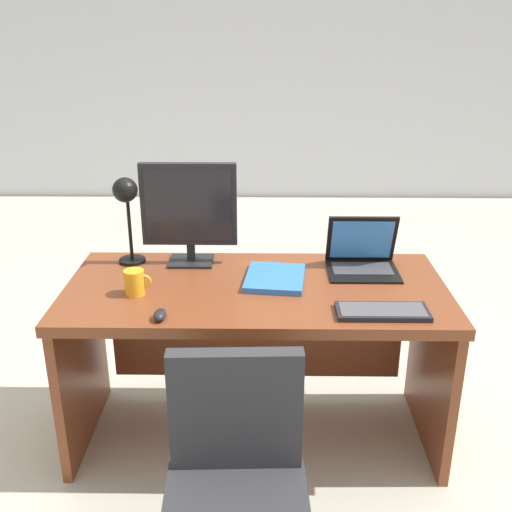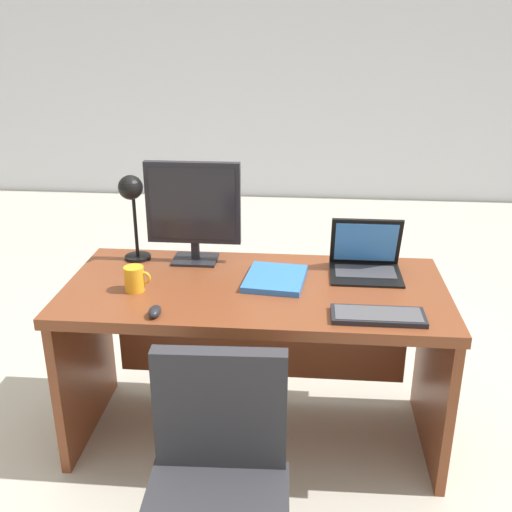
{
  "view_description": "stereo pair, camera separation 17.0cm",
  "coord_description": "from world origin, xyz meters",
  "px_view_note": "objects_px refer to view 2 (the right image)",
  "views": [
    {
      "loc": [
        0.03,
        -2.3,
        1.81
      ],
      "look_at": [
        0.0,
        0.04,
        0.88
      ],
      "focal_mm": 42.16,
      "sensor_mm": 36.0,
      "label": 1
    },
    {
      "loc": [
        0.2,
        -2.29,
        1.81
      ],
      "look_at": [
        0.0,
        0.04,
        0.88
      ],
      "focal_mm": 42.16,
      "sensor_mm": 36.0,
      "label": 2
    }
  ],
  "objects_px": {
    "keyboard": "(378,316)",
    "desk_lamp": "(132,199)",
    "desk": "(256,324)",
    "coffee_mug": "(135,279)",
    "laptop": "(366,256)",
    "monitor": "(193,207)",
    "book": "(275,279)",
    "mouse": "(155,311)"
  },
  "relations": [
    {
      "from": "laptop",
      "to": "coffee_mug",
      "type": "relative_size",
      "value": 2.78
    },
    {
      "from": "desk",
      "to": "coffee_mug",
      "type": "distance_m",
      "value": 0.57
    },
    {
      "from": "monitor",
      "to": "desk_lamp",
      "type": "relative_size",
      "value": 1.15
    },
    {
      "from": "monitor",
      "to": "coffee_mug",
      "type": "height_order",
      "value": "monitor"
    },
    {
      "from": "desk",
      "to": "coffee_mug",
      "type": "bearing_deg",
      "value": -164.94
    },
    {
      "from": "coffee_mug",
      "to": "keyboard",
      "type": "bearing_deg",
      "value": -9.56
    },
    {
      "from": "desk_lamp",
      "to": "book",
      "type": "bearing_deg",
      "value": -15.4
    },
    {
      "from": "monitor",
      "to": "desk_lamp",
      "type": "bearing_deg",
      "value": -175.87
    },
    {
      "from": "monitor",
      "to": "desk",
      "type": "bearing_deg",
      "value": -34.95
    },
    {
      "from": "keyboard",
      "to": "desk_lamp",
      "type": "bearing_deg",
      "value": 155.32
    },
    {
      "from": "mouse",
      "to": "book",
      "type": "relative_size",
      "value": 0.27
    },
    {
      "from": "laptop",
      "to": "keyboard",
      "type": "distance_m",
      "value": 0.46
    },
    {
      "from": "book",
      "to": "mouse",
      "type": "bearing_deg",
      "value": -140.47
    },
    {
      "from": "keyboard",
      "to": "desk_lamp",
      "type": "relative_size",
      "value": 0.86
    },
    {
      "from": "keyboard",
      "to": "desk_lamp",
      "type": "distance_m",
      "value": 1.2
    },
    {
      "from": "laptop",
      "to": "keyboard",
      "type": "height_order",
      "value": "laptop"
    },
    {
      "from": "mouse",
      "to": "book",
      "type": "distance_m",
      "value": 0.56
    },
    {
      "from": "desk",
      "to": "coffee_mug",
      "type": "xyz_separation_m",
      "value": [
        -0.49,
        -0.13,
        0.26
      ]
    },
    {
      "from": "mouse",
      "to": "desk_lamp",
      "type": "height_order",
      "value": "desk_lamp"
    },
    {
      "from": "desk",
      "to": "keyboard",
      "type": "distance_m",
      "value": 0.61
    },
    {
      "from": "laptop",
      "to": "coffee_mug",
      "type": "xyz_separation_m",
      "value": [
        -0.96,
        -0.29,
        -0.02
      ]
    },
    {
      "from": "keyboard",
      "to": "laptop",
      "type": "bearing_deg",
      "value": 91.66
    },
    {
      "from": "desk",
      "to": "laptop",
      "type": "bearing_deg",
      "value": 18.47
    },
    {
      "from": "laptop",
      "to": "mouse",
      "type": "xyz_separation_m",
      "value": [
        -0.82,
        -0.51,
        -0.05
      ]
    },
    {
      "from": "laptop",
      "to": "book",
      "type": "bearing_deg",
      "value": -159.35
    },
    {
      "from": "keyboard",
      "to": "coffee_mug",
      "type": "bearing_deg",
      "value": 170.44
    },
    {
      "from": "keyboard",
      "to": "mouse",
      "type": "relative_size",
      "value": 4.15
    },
    {
      "from": "book",
      "to": "coffee_mug",
      "type": "bearing_deg",
      "value": -166.01
    },
    {
      "from": "keyboard",
      "to": "book",
      "type": "height_order",
      "value": "book"
    },
    {
      "from": "desk",
      "to": "mouse",
      "type": "xyz_separation_m",
      "value": [
        -0.35,
        -0.35,
        0.22
      ]
    },
    {
      "from": "desk",
      "to": "mouse",
      "type": "bearing_deg",
      "value": -135.43
    },
    {
      "from": "monitor",
      "to": "keyboard",
      "type": "distance_m",
      "value": 0.97
    },
    {
      "from": "monitor",
      "to": "desk_lamp",
      "type": "distance_m",
      "value": 0.28
    },
    {
      "from": "mouse",
      "to": "desk_lamp",
      "type": "relative_size",
      "value": 0.21
    },
    {
      "from": "desk_lamp",
      "to": "laptop",
      "type": "bearing_deg",
      "value": -1.84
    },
    {
      "from": "laptop",
      "to": "monitor",
      "type": "bearing_deg",
      "value": 176.06
    },
    {
      "from": "book",
      "to": "desk",
      "type": "bearing_deg",
      "value": -172.65
    },
    {
      "from": "mouse",
      "to": "keyboard",
      "type": "bearing_deg",
      "value": 3.63
    },
    {
      "from": "laptop",
      "to": "desk_lamp",
      "type": "relative_size",
      "value": 0.76
    },
    {
      "from": "mouse",
      "to": "book",
      "type": "bearing_deg",
      "value": 39.53
    },
    {
      "from": "desk",
      "to": "laptop",
      "type": "xyz_separation_m",
      "value": [
        0.47,
        0.16,
        0.28
      ]
    },
    {
      "from": "keyboard",
      "to": "coffee_mug",
      "type": "xyz_separation_m",
      "value": [
        -0.97,
        0.16,
        0.04
      ]
    }
  ]
}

